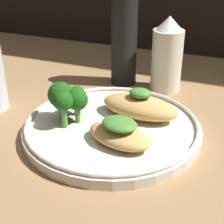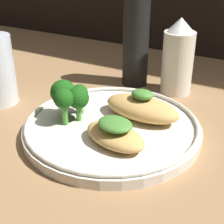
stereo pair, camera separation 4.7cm
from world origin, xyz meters
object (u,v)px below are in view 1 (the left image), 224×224
Objects in this scene: sauce_bottle at (167,56)px; plate at (112,127)px; pepper_grinder at (124,36)px; broccoli_bunch at (68,98)px.

plate is at bearing -99.53° from sauce_bottle.
broccoli_bunch is at bearing -93.47° from pepper_grinder.
broccoli_bunch is 0.34× the size of pepper_grinder.
broccoli_bunch reaches higher than plate.
pepper_grinder is at bearing 180.00° from sauce_bottle.
sauce_bottle is at bearing 64.50° from broccoli_bunch.
pepper_grinder reaches higher than sauce_bottle.
sauce_bottle is (3.03, 18.06, 5.33)cm from plate.
plate is 7.46cm from broccoli_bunch.
sauce_bottle reaches higher than plate.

